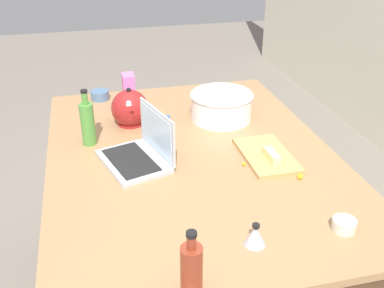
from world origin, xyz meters
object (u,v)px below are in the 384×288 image
kettle (130,109)px  ramekin_small (100,95)px  ramekin_medium (344,225)px  cutting_board (266,155)px  mixing_bowl_large (221,105)px  bottle_soy (191,267)px  kitchen_timer (255,235)px  candy_bag (129,90)px  bottle_olive (88,123)px  butter_stick_left (272,156)px  laptop (141,151)px

kettle → ramekin_small: kettle is taller
kettle → ramekin_medium: bearing=30.9°
cutting_board → ramekin_medium: ramekin_medium is taller
mixing_bowl_large → bottle_soy: (1.06, -0.41, 0.01)m
mixing_bowl_large → kettle: size_ratio=1.45×
kitchen_timer → candy_bag: (-1.21, -0.25, 0.05)m
bottle_olive → kitchen_timer: 0.94m
ramekin_medium → candy_bag: bearing=-155.1°
butter_stick_left → candy_bag: (-0.75, -0.50, 0.05)m
bottle_soy → ramekin_small: (-1.46, -0.16, -0.05)m
laptop → kitchen_timer: 0.66m
cutting_board → mixing_bowl_large: bearing=-170.0°
butter_stick_left → kitchen_timer: (0.45, -0.24, -0.00)m
bottle_soy → kettle: bottle_soy is taller
butter_stick_left → mixing_bowl_large: bearing=-171.1°
cutting_board → ramekin_small: 1.04m
bottle_soy → kitchen_timer: size_ratio=2.57×
kitchen_timer → bottle_soy: bearing=-60.6°
laptop → mixing_bowl_large: bearing=126.3°
ramekin_small → kitchen_timer: kitchen_timer is taller
bottle_olive → ramekin_small: (-0.51, 0.08, -0.08)m
laptop → bottle_olive: (-0.21, -0.20, 0.06)m
laptop → kettle: bearing=-179.9°
kettle → cutting_board: 0.70m
cutting_board → ramekin_medium: bearing=7.3°
mixing_bowl_large → cutting_board: 0.43m
laptop → cutting_board: laptop is taller
ramekin_small → bottle_olive: bearing=-8.4°
kettle → kitchen_timer: 1.01m
mixing_bowl_large → ramekin_small: size_ratio=3.16×
cutting_board → kettle: bearing=-131.9°
laptop → cutting_board: bearing=79.9°
laptop → ramekin_medium: bearing=44.1°
bottle_soy → candy_bag: 1.34m
laptop → kettle: (-0.37, -0.00, 0.03)m
mixing_bowl_large → ramekin_medium: mixing_bowl_large is taller
butter_stick_left → ramekin_small: 1.08m
mixing_bowl_large → bottle_olive: size_ratio=1.21×
laptop → bottle_olive: size_ratio=1.40×
cutting_board → kitchen_timer: bearing=-25.6°
bottle_olive → ramekin_medium: 1.13m
mixing_bowl_large → ramekin_small: (-0.40, -0.57, -0.05)m
mixing_bowl_large → butter_stick_left: 0.48m
cutting_board → candy_bag: (-0.70, -0.50, 0.08)m
kettle → butter_stick_left: (0.52, 0.52, -0.04)m
kettle → cutting_board: kettle is taller
bottle_soy → kettle: 1.11m
cutting_board → butter_stick_left: size_ratio=3.02×
kettle → bottle_olive: bearing=-51.0°
butter_stick_left → ramekin_medium: bearing=8.1°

